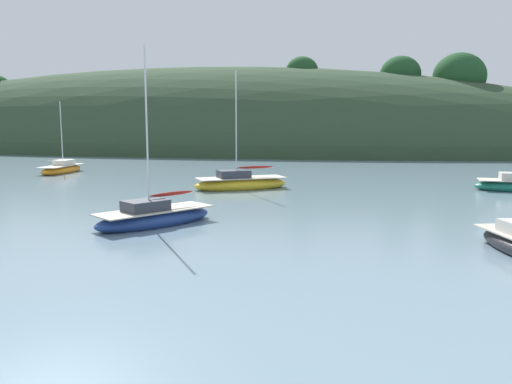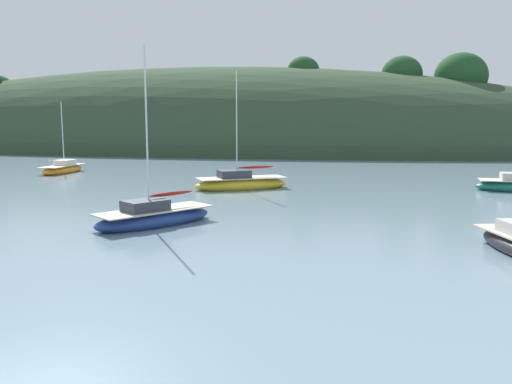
% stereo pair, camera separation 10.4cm
% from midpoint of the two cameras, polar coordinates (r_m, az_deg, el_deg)
% --- Properties ---
extents(far_shoreline_hill, '(150.00, 36.00, 29.83)m').
position_cam_midpoint_polar(far_shoreline_hill, '(91.21, -7.47, 4.62)').
color(far_shoreline_hill, '#2D422B').
rests_on(far_shoreline_hill, ground).
extents(sailboat_blue_center, '(5.47, 6.60, 9.03)m').
position_cam_midpoint_polar(sailboat_blue_center, '(26.29, -11.37, -2.75)').
color(sailboat_blue_center, navy).
rests_on(sailboat_blue_center, ground).
extents(sailboat_yellow_far, '(2.34, 6.37, 7.34)m').
position_cam_midpoint_polar(sailboat_yellow_far, '(55.29, -20.84, 2.40)').
color(sailboat_yellow_far, orange).
rests_on(sailboat_yellow_far, ground).
extents(sailboat_black_sloop, '(7.57, 6.03, 9.20)m').
position_cam_midpoint_polar(sailboat_black_sloop, '(39.48, -1.82, 0.99)').
color(sailboat_black_sloop, gold).
rests_on(sailboat_black_sloop, ground).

